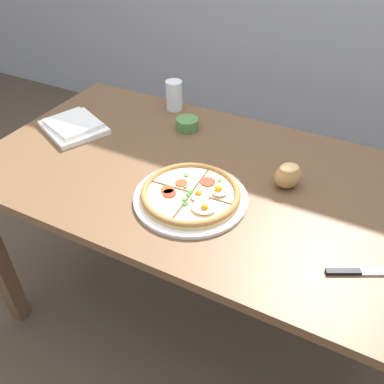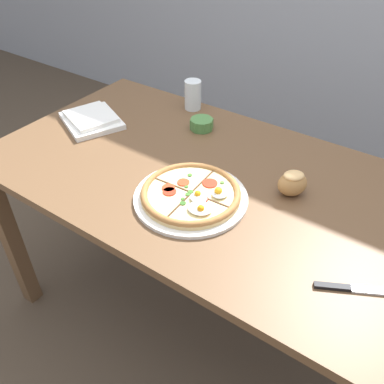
{
  "view_description": "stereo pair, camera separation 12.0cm",
  "coord_description": "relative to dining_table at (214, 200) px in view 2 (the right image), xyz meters",
  "views": [
    {
      "loc": [
        0.44,
        -0.97,
        1.55
      ],
      "look_at": [
        0.0,
        -0.14,
        0.8
      ],
      "focal_mm": 38.0,
      "sensor_mm": 36.0,
      "label": 1
    },
    {
      "loc": [
        0.54,
        -0.91,
        1.55
      ],
      "look_at": [
        0.0,
        -0.14,
        0.8
      ],
      "focal_mm": 38.0,
      "sensor_mm": 36.0,
      "label": 2
    }
  ],
  "objects": [
    {
      "name": "ground_plane",
      "position": [
        0.0,
        0.0,
        -0.67
      ],
      "size": [
        12.0,
        12.0,
        0.0
      ],
      "primitive_type": "plane",
      "color": "brown"
    },
    {
      "name": "knife_main",
      "position": [
        0.51,
        -0.19,
        0.1
      ],
      "size": [
        0.19,
        0.11,
        0.01
      ],
      "rotation": [
        0.0,
        0.0,
        0.48
      ],
      "color": "silver",
      "rests_on": "dining_table"
    },
    {
      "name": "bread_piece_near",
      "position": [
        0.24,
        0.06,
        0.14
      ],
      "size": [
        0.11,
        0.11,
        0.08
      ],
      "rotation": [
        0.0,
        0.0,
        0.8
      ],
      "color": "#B27F47",
      "rests_on": "dining_table"
    },
    {
      "name": "napkin_folded",
      "position": [
        -0.58,
        0.03,
        0.11
      ],
      "size": [
        0.29,
        0.27,
        0.04
      ],
      "rotation": [
        0.0,
        0.0,
        -0.44
      ],
      "color": "white",
      "rests_on": "dining_table"
    },
    {
      "name": "water_glass",
      "position": [
        -0.33,
        0.35,
        0.15
      ],
      "size": [
        0.07,
        0.07,
        0.12
      ],
      "color": "white",
      "rests_on": "dining_table"
    },
    {
      "name": "dining_table",
      "position": [
        0.0,
        0.0,
        0.0
      ],
      "size": [
        1.56,
        0.83,
        0.77
      ],
      "color": "brown",
      "rests_on": "ground_plane"
    },
    {
      "name": "pizza",
      "position": [
        0.01,
        -0.14,
        0.12
      ],
      "size": [
        0.34,
        0.34,
        0.05
      ],
      "color": "white",
      "rests_on": "dining_table"
    },
    {
      "name": "ramekin_bowl",
      "position": [
        -0.21,
        0.23,
        0.12
      ],
      "size": [
        0.09,
        0.09,
        0.04
      ],
      "color": "#4C8442",
      "rests_on": "dining_table"
    }
  ]
}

